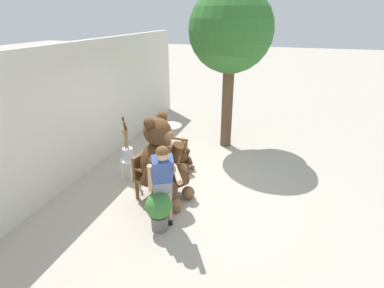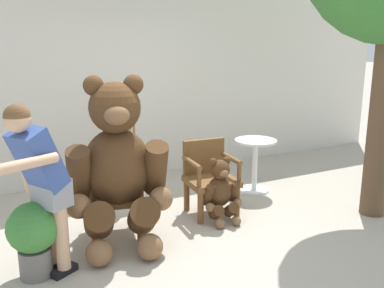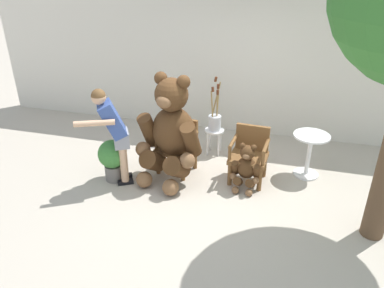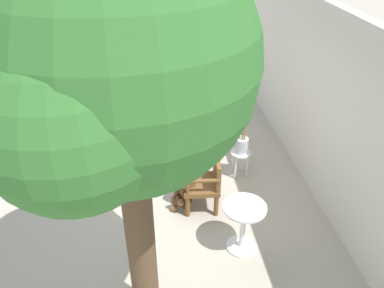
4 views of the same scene
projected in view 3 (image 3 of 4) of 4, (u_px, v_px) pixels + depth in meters
The scene contains 11 objects.
ground_plane at pixel (204, 192), 5.65m from camera, with size 60.00×60.00×0.00m, color #B2A899.
back_wall at pixel (234, 61), 7.08m from camera, with size 10.00×0.16×2.80m, color silver.
wooden_chair_left at pixel (178, 144), 6.06m from camera, with size 0.66×0.63×0.86m.
wooden_chair_right at pixel (249, 153), 5.79m from camera, with size 0.60×0.56×0.86m.
teddy_bear_large at pixel (171, 130), 5.67m from camera, with size 1.05×1.05×1.69m.
teddy_bear_small at pixel (246, 167), 5.60m from camera, with size 0.45×0.43×0.74m.
person_visitor at pixel (114, 129), 5.50m from camera, with size 0.65×0.71×1.55m.
white_stool at pixel (214, 135), 6.61m from camera, with size 0.34×0.34×0.46m.
brush_bucket at pixel (215, 120), 6.48m from camera, with size 0.22×0.22×0.95m.
round_side_table at pixel (309, 150), 5.90m from camera, with size 0.56×0.56×0.72m.
potted_plant at pixel (113, 157), 5.80m from camera, with size 0.44×0.44×0.68m.
Camera 3 is at (1.05, -4.58, 3.23)m, focal length 35.00 mm.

